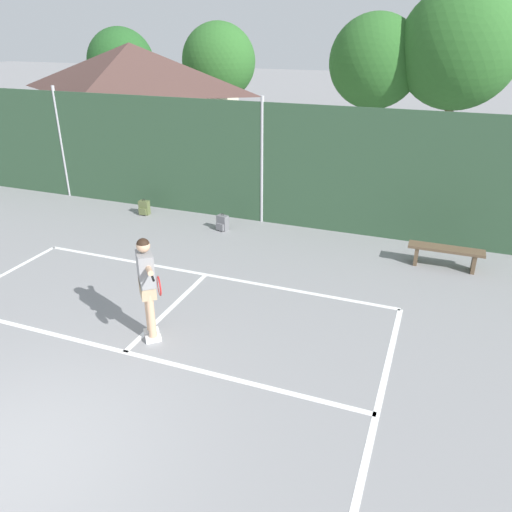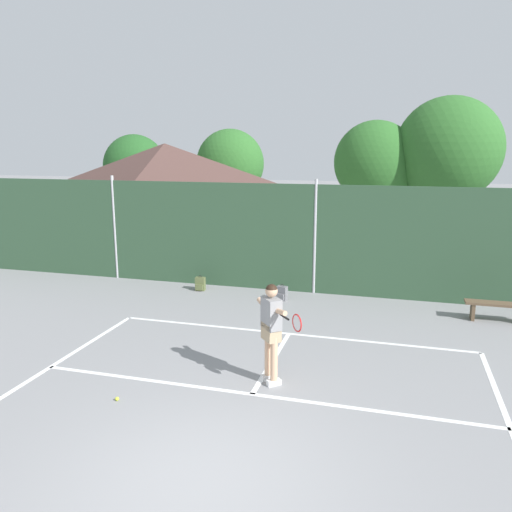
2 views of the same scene
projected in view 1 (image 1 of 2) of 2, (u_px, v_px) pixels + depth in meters
ground_plane at (8, 464)px, 6.13m from camera, size 120.00×120.00×0.00m
court_markings at (46, 428)px, 6.68m from camera, size 8.30×11.10×0.01m
chainlink_fence at (262, 164)px, 13.10m from camera, size 26.09×0.09×3.33m
clubhouse_building at (135, 102)px, 18.96m from camera, size 7.34×4.54×4.36m
treeline_backdrop at (368, 59)px, 21.32m from camera, size 25.76×4.35×6.51m
tennis_player at (147, 281)px, 8.15m from camera, size 1.05×1.07×1.85m
backpack_olive at (144, 208)px, 14.18m from camera, size 0.29×0.25×0.46m
backpack_grey at (222, 223)px, 13.09m from camera, size 0.31×0.29×0.46m
courtside_bench at (446, 253)px, 10.98m from camera, size 1.60×0.36×0.48m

